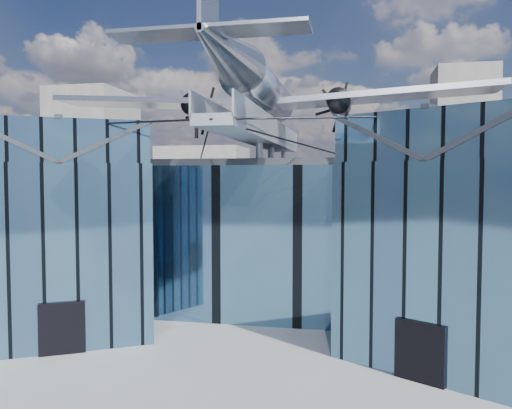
# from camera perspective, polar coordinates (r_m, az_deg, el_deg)

# --- Properties ---
(ground_plane) EXTENTS (120.00, 120.00, 0.00)m
(ground_plane) POSITION_cam_1_polar(r_m,az_deg,el_deg) (28.40, -0.84, -14.88)
(ground_plane) COLOR gray
(museum) EXTENTS (32.88, 24.50, 17.60)m
(museum) POSITION_cam_1_polar(r_m,az_deg,el_deg) (32.89, 1.33, -2.55)
(museum) COLOR teal
(museum) RESTS_ON ground
(bg_towers) EXTENTS (77.00, 24.50, 26.00)m
(bg_towers) POSITION_cam_1_polar(r_m,az_deg,el_deg) (77.02, 8.34, 3.93)
(bg_towers) COLOR gray
(bg_towers) RESTS_ON ground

